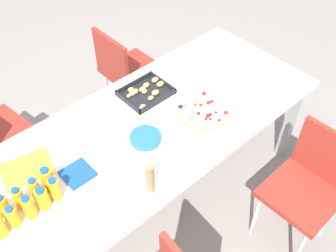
# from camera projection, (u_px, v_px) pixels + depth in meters

# --- Properties ---
(ground_plane) EXTENTS (12.00, 12.00, 0.00)m
(ground_plane) POSITION_uv_depth(u_px,v_px,m) (144.00, 202.00, 2.75)
(ground_plane) COLOR gray
(party_table) EXTENTS (2.34, 0.91, 0.72)m
(party_table) POSITION_uv_depth(u_px,v_px,m) (139.00, 138.00, 2.28)
(party_table) COLOR white
(party_table) RESTS_ON ground_plane
(chair_far_right) EXTENTS (0.40, 0.40, 0.83)m
(chair_far_right) POSITION_uv_depth(u_px,v_px,m) (125.00, 68.00, 3.01)
(chair_far_right) COLOR maroon
(chair_far_right) RESTS_ON ground_plane
(chair_near_right) EXTENTS (0.41, 0.41, 0.83)m
(chair_near_right) POSITION_uv_depth(u_px,v_px,m) (310.00, 182.00, 2.26)
(chair_near_right) COLOR maroon
(chair_near_right) RESTS_ON ground_plane
(juice_bottle_1) EXTENTS (0.05, 0.05, 0.13)m
(juice_bottle_1) POSITION_uv_depth(u_px,v_px,m) (13.00, 217.00, 1.77)
(juice_bottle_1) COLOR #FAAE14
(juice_bottle_1) RESTS_ON party_table
(juice_bottle_2) EXTENTS (0.05, 0.05, 0.15)m
(juice_bottle_2) POSITION_uv_depth(u_px,v_px,m) (29.00, 207.00, 1.80)
(juice_bottle_2) COLOR #FAAE14
(juice_bottle_2) RESTS_ON party_table
(juice_bottle_3) EXTENTS (0.06, 0.06, 0.14)m
(juice_bottle_3) POSITION_uv_depth(u_px,v_px,m) (43.00, 198.00, 1.84)
(juice_bottle_3) COLOR #F9AC14
(juice_bottle_3) RESTS_ON party_table
(juice_bottle_4) EXTENTS (0.05, 0.05, 0.14)m
(juice_bottle_4) POSITION_uv_depth(u_px,v_px,m) (55.00, 189.00, 1.87)
(juice_bottle_4) COLOR #FAAC14
(juice_bottle_4) RESTS_ON party_table
(juice_bottle_6) EXTENTS (0.05, 0.05, 0.15)m
(juice_bottle_6) POSITION_uv_depth(u_px,v_px,m) (4.00, 207.00, 1.80)
(juice_bottle_6) COLOR #F9AD14
(juice_bottle_6) RESTS_ON party_table
(juice_bottle_7) EXTENTS (0.05, 0.05, 0.13)m
(juice_bottle_7) POSITION_uv_depth(u_px,v_px,m) (19.00, 199.00, 1.84)
(juice_bottle_7) COLOR #F9AC14
(juice_bottle_7) RESTS_ON party_table
(juice_bottle_8) EXTENTS (0.05, 0.05, 0.14)m
(juice_bottle_8) POSITION_uv_depth(u_px,v_px,m) (35.00, 189.00, 1.88)
(juice_bottle_8) COLOR #FAAE14
(juice_bottle_8) RESTS_ON party_table
(juice_bottle_9) EXTENTS (0.06, 0.06, 0.15)m
(juice_bottle_9) POSITION_uv_depth(u_px,v_px,m) (48.00, 180.00, 1.91)
(juice_bottle_9) COLOR #F9AD14
(juice_bottle_9) RESTS_ON party_table
(fruit_pizza) EXTENTS (0.32, 0.32, 0.05)m
(fruit_pizza) POSITION_uv_depth(u_px,v_px,m) (203.00, 110.00, 2.34)
(fruit_pizza) COLOR tan
(fruit_pizza) RESTS_ON party_table
(snack_tray) EXTENTS (0.30, 0.25, 0.04)m
(snack_tray) POSITION_uv_depth(u_px,v_px,m) (146.00, 92.00, 2.46)
(snack_tray) COLOR black
(snack_tray) RESTS_ON party_table
(plate_stack) EXTENTS (0.18, 0.18, 0.03)m
(plate_stack) POSITION_uv_depth(u_px,v_px,m) (145.00, 138.00, 2.18)
(plate_stack) COLOR blue
(plate_stack) RESTS_ON party_table
(napkin_stack) EXTENTS (0.15, 0.15, 0.02)m
(napkin_stack) POSITION_uv_depth(u_px,v_px,m) (78.00, 174.00, 2.01)
(napkin_stack) COLOR #194CA5
(napkin_stack) RESTS_ON party_table
(cardboard_tube) EXTENTS (0.04, 0.04, 0.19)m
(cardboard_tube) POSITION_uv_depth(u_px,v_px,m) (150.00, 179.00, 1.88)
(cardboard_tube) COLOR #9E7A56
(cardboard_tube) RESTS_ON party_table
(paper_folder) EXTENTS (0.30, 0.25, 0.01)m
(paper_folder) POSITION_uv_depth(u_px,v_px,m) (27.00, 169.00, 2.04)
(paper_folder) COLOR yellow
(paper_folder) RESTS_ON party_table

